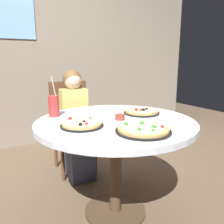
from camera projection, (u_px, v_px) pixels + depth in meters
name	position (u px, v px, depth m)	size (l,w,h in m)	color
ground_plane	(115.00, 211.00, 1.85)	(8.00, 8.00, 0.00)	brown
wall_with_window	(40.00, 39.00, 3.18)	(5.20, 0.14, 2.90)	gray
dining_table	(115.00, 134.00, 1.71)	(1.15, 1.15, 0.75)	silver
chair_wooden	(71.00, 121.00, 2.51)	(0.44, 0.44, 0.95)	brown
diner_child	(77.00, 130.00, 2.36)	(0.29, 0.42, 1.08)	#3F4766
pizza_veggie	(142.00, 112.00, 1.89)	(0.29, 0.29, 0.05)	black
pizza_cheese	(82.00, 124.00, 1.52)	(0.28, 0.28, 0.05)	black
pizza_pepperoni	(143.00, 129.00, 1.40)	(0.34, 0.34, 0.05)	black
soda_cup	(54.00, 106.00, 1.78)	(0.08, 0.08, 0.31)	#B73333
sauce_bowl	(120.00, 117.00, 1.69)	(0.07, 0.07, 0.04)	brown
plate_small	(92.00, 109.00, 2.03)	(0.18, 0.18, 0.01)	white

